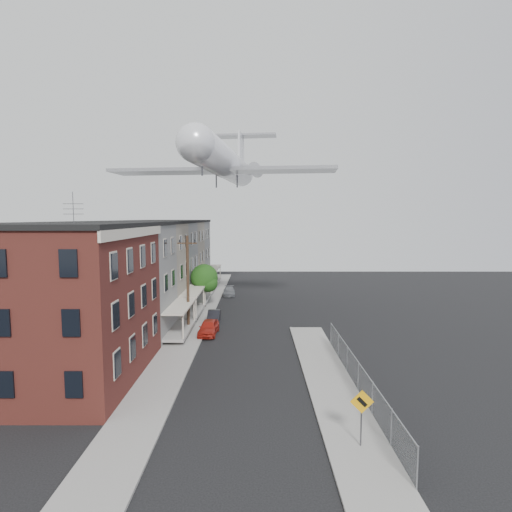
{
  "coord_description": "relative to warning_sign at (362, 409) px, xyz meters",
  "views": [
    {
      "loc": [
        0.78,
        -18.55,
        10.63
      ],
      "look_at": [
        0.74,
        6.18,
        8.26
      ],
      "focal_mm": 28.0,
      "sensor_mm": 36.0,
      "label": 1
    }
  ],
  "objects": [
    {
      "name": "ground",
      "position": [
        -5.6,
        1.03,
        -1.88
      ],
      "size": [
        120.0,
        120.0,
        0.0
      ],
      "primitive_type": "plane",
      "color": "black",
      "rests_on": "ground"
    },
    {
      "name": "sidewalk_left",
      "position": [
        -11.1,
        25.03,
        -1.82
      ],
      "size": [
        3.0,
        62.0,
        0.12
      ],
      "primitive_type": "cube",
      "color": "gray",
      "rests_on": "ground"
    },
    {
      "name": "sidewalk_right",
      "position": [
        -0.1,
        7.03,
        -1.82
      ],
      "size": [
        3.0,
        26.0,
        0.12
      ],
      "primitive_type": "cube",
      "color": "gray",
      "rests_on": "ground"
    },
    {
      "name": "curb_left",
      "position": [
        -9.65,
        25.03,
        -1.81
      ],
      "size": [
        0.15,
        62.0,
        0.14
      ],
      "primitive_type": "cube",
      "color": "gray",
      "rests_on": "ground"
    },
    {
      "name": "curb_right",
      "position": [
        -1.55,
        7.03,
        -1.81
      ],
      "size": [
        0.15,
        26.0,
        0.14
      ],
      "primitive_type": "cube",
      "color": "gray",
      "rests_on": "ground"
    },
    {
      "name": "corner_building",
      "position": [
        -17.6,
        8.03,
        3.28
      ],
      "size": [
        10.31,
        12.3,
        12.15
      ],
      "color": "#3B1812",
      "rests_on": "ground"
    },
    {
      "name": "row_house_a",
      "position": [
        -17.56,
        17.53,
        3.25
      ],
      "size": [
        11.98,
        7.0,
        10.3
      ],
      "color": "slate",
      "rests_on": "ground"
    },
    {
      "name": "row_house_b",
      "position": [
        -17.56,
        24.53,
        3.25
      ],
      "size": [
        11.98,
        7.0,
        10.3
      ],
      "color": "gray",
      "rests_on": "ground"
    },
    {
      "name": "row_house_c",
      "position": [
        -17.56,
        31.53,
        3.25
      ],
      "size": [
        11.98,
        7.0,
        10.3
      ],
      "color": "slate",
      "rests_on": "ground"
    },
    {
      "name": "row_house_d",
      "position": [
        -17.56,
        38.53,
        3.25
      ],
      "size": [
        11.98,
        7.0,
        10.3
      ],
      "color": "gray",
      "rests_on": "ground"
    },
    {
      "name": "row_house_e",
      "position": [
        -17.56,
        45.53,
        3.25
      ],
      "size": [
        11.98,
        7.0,
        10.3
      ],
      "color": "slate",
      "rests_on": "ground"
    },
    {
      "name": "chainlink_fence",
      "position": [
        1.4,
        6.03,
        -0.89
      ],
      "size": [
        0.06,
        18.06,
        1.9
      ],
      "color": "gray",
      "rests_on": "ground"
    },
    {
      "name": "warning_sign",
      "position": [
        0.0,
        0.0,
        0.0
      ],
      "size": [
        1.1,
        0.11,
        2.8
      ],
      "color": "#515156",
      "rests_on": "ground"
    },
    {
      "name": "utility_pole",
      "position": [
        -11.2,
        19.03,
        2.79
      ],
      "size": [
        1.8,
        0.26,
        9.0
      ],
      "color": "black",
      "rests_on": "ground"
    },
    {
      "name": "street_tree",
      "position": [
        -10.87,
        28.95,
        1.57
      ],
      "size": [
        3.22,
        3.2,
        5.2
      ],
      "color": "black",
      "rests_on": "ground"
    },
    {
      "name": "car_near",
      "position": [
        -9.2,
        18.02,
        -1.21
      ],
      "size": [
        1.79,
        4.03,
        1.35
      ],
      "primitive_type": "imported",
      "rotation": [
        0.0,
        0.0,
        -0.05
      ],
      "color": "#B02216",
      "rests_on": "ground"
    },
    {
      "name": "car_mid",
      "position": [
        -9.2,
        22.52,
        -1.31
      ],
      "size": [
        1.32,
        3.53,
        1.15
      ],
      "primitive_type": "imported",
      "rotation": [
        0.0,
        0.0,
        0.03
      ],
      "color": "black",
      "rests_on": "ground"
    },
    {
      "name": "car_far",
      "position": [
        -8.58,
        36.48,
        -1.32
      ],
      "size": [
        1.83,
        3.99,
        1.13
      ],
      "primitive_type": "imported",
      "rotation": [
        0.0,
        0.0,
        0.06
      ],
      "color": "slate",
      "rests_on": "ground"
    },
    {
      "name": "airplane",
      "position": [
        -8.35,
        29.1,
        14.97
      ],
      "size": [
        25.05,
        28.6,
        8.24
      ],
      "color": "silver",
      "rests_on": "ground"
    }
  ]
}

